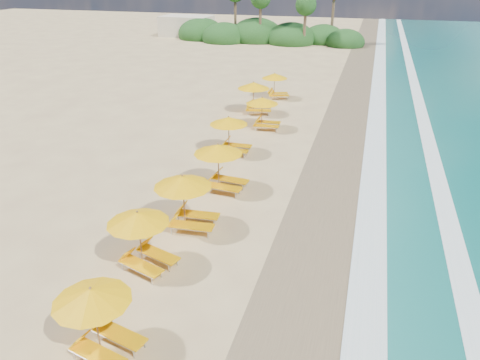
# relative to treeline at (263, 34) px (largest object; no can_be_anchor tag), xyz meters

# --- Properties ---
(ground) EXTENTS (160.00, 160.00, 0.00)m
(ground) POSITION_rel_treeline_xyz_m (9.94, -45.51, -1.00)
(ground) COLOR tan
(ground) RESTS_ON ground
(wet_sand) EXTENTS (4.00, 160.00, 0.01)m
(wet_sand) POSITION_rel_treeline_xyz_m (13.94, -45.51, -0.99)
(wet_sand) COLOR olive
(wet_sand) RESTS_ON ground
(surf_foam) EXTENTS (4.00, 160.00, 0.01)m
(surf_foam) POSITION_rel_treeline_xyz_m (16.64, -45.51, -0.97)
(surf_foam) COLOR white
(surf_foam) RESTS_ON ground
(station_2) EXTENTS (2.54, 2.45, 2.07)m
(station_2) POSITION_rel_treeline_xyz_m (8.73, -54.40, 0.17)
(station_2) COLOR olive
(station_2) RESTS_ON ground
(station_3) EXTENTS (2.70, 2.63, 2.13)m
(station_3) POSITION_rel_treeline_xyz_m (8.05, -50.64, 0.20)
(station_3) COLOR olive
(station_3) RESTS_ON ground
(station_4) EXTENTS (2.57, 2.41, 2.28)m
(station_4) POSITION_rel_treeline_xyz_m (8.52, -47.83, 0.28)
(station_4) COLOR olive
(station_4) RESTS_ON ground
(station_5) EXTENTS (2.57, 2.42, 2.25)m
(station_5) POSITION_rel_treeline_xyz_m (8.72, -44.26, 0.27)
(station_5) COLOR olive
(station_5) RESTS_ON ground
(station_6) EXTENTS (2.28, 2.10, 2.11)m
(station_6) POSITION_rel_treeline_xyz_m (7.82, -39.83, 0.19)
(station_6) COLOR olive
(station_6) RESTS_ON ground
(station_7) EXTENTS (2.33, 2.18, 2.06)m
(station_7) POSITION_rel_treeline_xyz_m (8.57, -35.30, 0.16)
(station_7) COLOR olive
(station_7) RESTS_ON ground
(station_8) EXTENTS (2.72, 2.60, 2.25)m
(station_8) POSITION_rel_treeline_xyz_m (7.24, -32.26, 0.26)
(station_8) COLOR olive
(station_8) RESTS_ON ground
(station_9) EXTENTS (2.57, 2.52, 2.00)m
(station_9) POSITION_rel_treeline_xyz_m (7.77, -27.96, 0.13)
(station_9) COLOR olive
(station_9) RESTS_ON ground
(treeline) EXTENTS (25.80, 8.80, 9.74)m
(treeline) POSITION_rel_treeline_xyz_m (0.00, 0.00, 0.00)
(treeline) COLOR #163D14
(treeline) RESTS_ON ground
(beach_building) EXTENTS (7.00, 5.00, 2.80)m
(beach_building) POSITION_rel_treeline_xyz_m (-12.06, 2.49, 0.40)
(beach_building) COLOR beige
(beach_building) RESTS_ON ground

